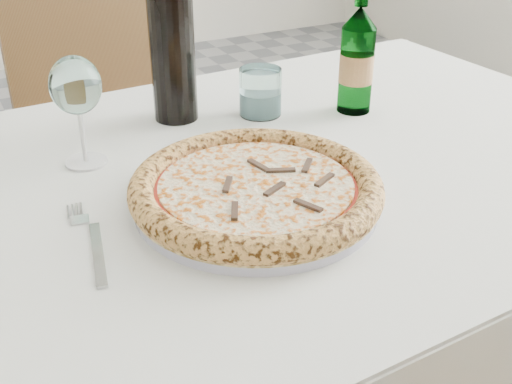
% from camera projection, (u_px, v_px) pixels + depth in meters
% --- Properties ---
extents(dining_table, '(1.46, 0.90, 0.76)m').
position_uv_depth(dining_table, '(225.00, 227.00, 0.97)').
color(dining_table, brown).
rests_on(dining_table, floor).
extents(chair_far, '(0.41, 0.41, 0.93)m').
position_uv_depth(chair_far, '(102.00, 121.00, 1.68)').
color(chair_far, brown).
rests_on(chair_far, floor).
extents(plate, '(0.32, 0.32, 0.02)m').
position_uv_depth(plate, '(256.00, 199.00, 0.85)').
color(plate, silver).
rests_on(plate, dining_table).
extents(pizza, '(0.33, 0.33, 0.03)m').
position_uv_depth(pizza, '(256.00, 188.00, 0.84)').
color(pizza, '#EBC881').
rests_on(pizza, plate).
extents(fork, '(0.04, 0.19, 0.00)m').
position_uv_depth(fork, '(92.00, 242.00, 0.77)').
color(fork, '#A7A9AA').
rests_on(fork, dining_table).
extents(wine_glass, '(0.07, 0.07, 0.16)m').
position_uv_depth(wine_glass, '(76.00, 88.00, 0.90)').
color(wine_glass, silver).
rests_on(wine_glass, dining_table).
extents(tumbler, '(0.07, 0.07, 0.08)m').
position_uv_depth(tumbler, '(260.00, 95.00, 1.11)').
color(tumbler, silver).
rests_on(tumbler, dining_table).
extents(beer_bottle, '(0.06, 0.06, 0.23)m').
position_uv_depth(beer_bottle, '(357.00, 60.00, 1.10)').
color(beer_bottle, '#297A38').
rests_on(beer_bottle, dining_table).
extents(wine_bottle, '(0.07, 0.07, 0.31)m').
position_uv_depth(wine_bottle, '(172.00, 44.00, 1.05)').
color(wine_bottle, black).
rests_on(wine_bottle, dining_table).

